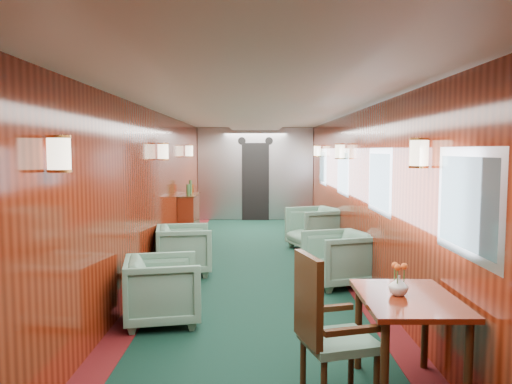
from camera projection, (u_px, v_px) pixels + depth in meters
room at (256, 163)px, 7.01m from camera, size 12.00×12.10×2.40m
bulkhead at (255, 174)px, 12.94m from camera, size 2.98×0.17×2.39m
windows_right at (358, 176)px, 7.28m from camera, size 0.02×8.60×0.80m
wall_sconces at (256, 152)px, 7.56m from camera, size 2.97×7.97×0.25m
dining_table at (408, 312)px, 3.71m from camera, size 0.70×0.99×0.74m
side_chair at (325, 325)px, 3.50m from camera, size 0.60×0.62×1.11m
credenza at (189, 217)px, 10.01m from camera, size 0.33×1.05×1.22m
flower_vase at (398, 285)px, 3.72m from camera, size 0.17×0.17×0.15m
armchair_left_near at (163, 290)px, 5.26m from camera, size 0.91×0.89×0.71m
armchair_left_far at (184, 250)px, 7.34m from camera, size 0.91×0.89×0.72m
armchair_right_near at (338, 259)px, 6.71m from camera, size 1.01×0.99×0.73m
armchair_right_far at (314, 228)px, 9.15m from camera, size 1.10×1.09×0.78m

